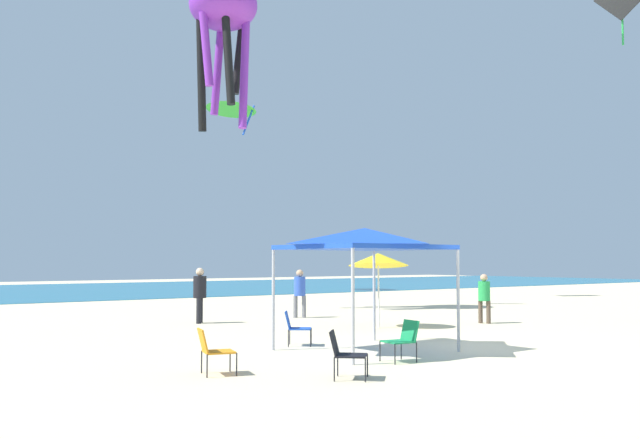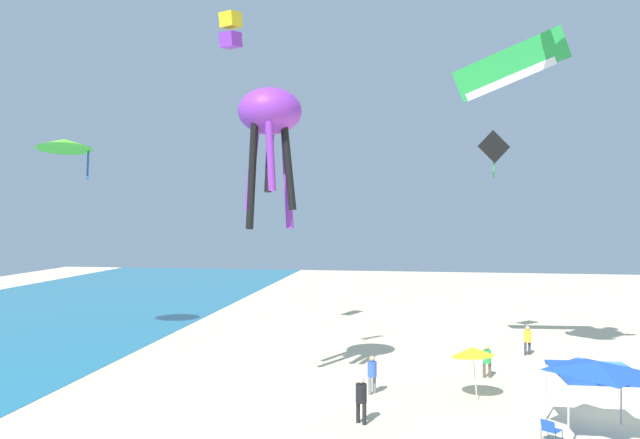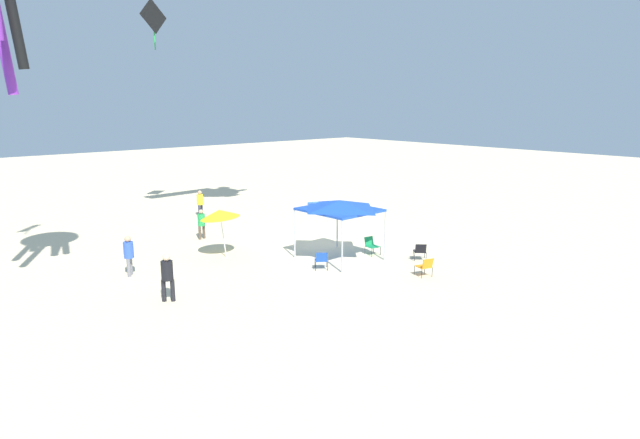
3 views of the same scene
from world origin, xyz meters
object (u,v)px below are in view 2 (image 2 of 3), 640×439
object	(u,v)px
folding_chair_facing_ocean	(550,429)
person_beachcomber	(527,338)
person_near_umbrella	(372,372)
kite_parafoil_green	(510,66)
canopy_tent	(597,368)
beach_umbrella	(473,352)
person_watching_sky	(487,359)
kite_box_yellow	(231,30)
person_by_tent	(361,396)
kite_delta_lime	(65,144)
kite_octopus_purple	(270,119)
kite_diamond_black	(494,148)

from	to	relation	value
folding_chair_facing_ocean	person_beachcomber	world-z (taller)	person_beachcomber
person_near_umbrella	kite_parafoil_green	size ratio (longest dim) A/B	0.29
canopy_tent	beach_umbrella	distance (m)	5.54
beach_umbrella	folding_chair_facing_ocean	bearing A→B (deg)	-154.36
person_watching_sky	beach_umbrella	bearing A→B (deg)	61.57
kite_parafoil_green	kite_box_yellow	bearing A→B (deg)	5.17
kite_parafoil_green	person_near_umbrella	bearing A→B (deg)	51.49
beach_umbrella	person_beachcomber	bearing A→B (deg)	-23.76
beach_umbrella	person_near_umbrella	size ratio (longest dim) A/B	1.40
person_beachcomber	kite_parafoil_green	size ratio (longest dim) A/B	0.28
person_by_tent	kite_parafoil_green	distance (m)	18.75
person_near_umbrella	person_watching_sky	world-z (taller)	person_near_umbrella
kite_delta_lime	kite_parafoil_green	world-z (taller)	kite_parafoil_green
canopy_tent	kite_box_yellow	distance (m)	26.15
person_near_umbrella	kite_octopus_purple	size ratio (longest dim) A/B	0.27
kite_delta_lime	kite_box_yellow	world-z (taller)	kite_box_yellow
beach_umbrella	folding_chair_facing_ocean	xyz separation A→B (m)	(-4.58, -2.20, -1.58)
kite_delta_lime	kite_parafoil_green	xyz separation A→B (m)	(-2.59, -26.60, 3.26)
beach_umbrella	kite_box_yellow	distance (m)	22.52
folding_chair_facing_ocean	kite_diamond_black	distance (m)	18.78
kite_delta_lime	kite_octopus_purple	world-z (taller)	kite_octopus_purple
beach_umbrella	kite_box_yellow	world-z (taller)	kite_box_yellow
kite_diamond_black	kite_delta_lime	xyz separation A→B (m)	(-1.98, 26.39, 0.50)
kite_delta_lime	kite_octopus_purple	size ratio (longest dim) A/B	0.73
person_watching_sky	kite_parafoil_green	xyz separation A→B (m)	(2.13, -1.39, 14.74)
folding_chair_facing_ocean	person_by_tent	distance (m)	6.76
canopy_tent	kite_parafoil_green	distance (m)	16.38
canopy_tent	kite_diamond_black	world-z (taller)	kite_diamond_black
person_beachcomber	kite_delta_lime	bearing A→B (deg)	149.98
person_near_umbrella	person_by_tent	xyz separation A→B (m)	(-3.83, 0.16, 0.05)
beach_umbrella	person_watching_sky	world-z (taller)	beach_umbrella
folding_chair_facing_ocean	person_watching_sky	size ratio (longest dim) A/B	0.52
person_near_umbrella	kite_parafoil_green	world-z (taller)	kite_parafoil_green
person_near_umbrella	kite_octopus_purple	world-z (taller)	kite_octopus_purple
person_by_tent	kite_parafoil_green	xyz separation A→B (m)	(9.49, -6.91, 14.62)
person_watching_sky	person_by_tent	size ratio (longest dim) A/B	0.89
person_near_umbrella	kite_delta_lime	xyz separation A→B (m)	(8.24, 19.85, 11.41)
kite_delta_lime	kite_box_yellow	bearing A→B (deg)	149.54
canopy_tent	kite_diamond_black	distance (m)	17.11
kite_box_yellow	canopy_tent	bearing A→B (deg)	-10.61
kite_parafoil_green	kite_box_yellow	xyz separation A→B (m)	(1.73, 15.52, 3.11)
kite_octopus_purple	folding_chair_facing_ocean	bearing A→B (deg)	55.09
person_beachcomber	person_by_tent	world-z (taller)	person_by_tent
person_watching_sky	person_by_tent	distance (m)	9.21
person_near_umbrella	kite_octopus_purple	distance (m)	12.06
kite_box_yellow	kite_parafoil_green	bearing A→B (deg)	16.72
person_near_umbrella	person_watching_sky	xyz separation A→B (m)	(3.53, -5.36, -0.07)
beach_umbrella	person_by_tent	bearing A→B (deg)	129.82
kite_diamond_black	kite_parafoil_green	size ratio (longest dim) A/B	0.49
folding_chair_facing_ocean	kite_box_yellow	bearing A→B (deg)	-0.78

